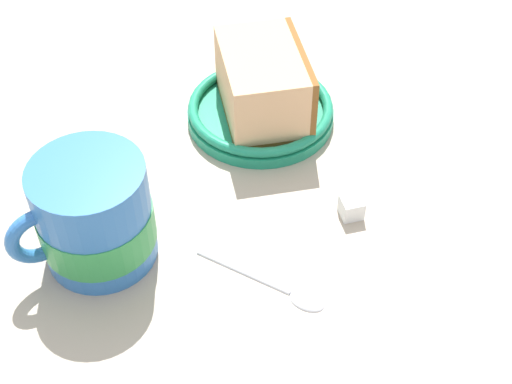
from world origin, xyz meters
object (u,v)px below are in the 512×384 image
at_px(tea_mug, 94,216).
at_px(sugar_cube, 351,207).
at_px(small_plate, 260,111).
at_px(teaspoon, 287,289).
at_px(cake_slice, 263,83).

bearing_deg(tea_mug, sugar_cube, 179.46).
relative_size(small_plate, teaspoon, 1.52).
distance_m(small_plate, cake_slice, 0.03).
distance_m(small_plate, tea_mug, 0.22).
relative_size(tea_mug, teaspoon, 1.21).
bearing_deg(small_plate, teaspoon, 83.52).
distance_m(cake_slice, tea_mug, 0.22).
relative_size(small_plate, tea_mug, 1.25).
xyz_separation_m(small_plate, cake_slice, (-0.00, 0.00, 0.03)).
distance_m(tea_mug, teaspoon, 0.17).
bearing_deg(cake_slice, sugar_cube, 108.44).
bearing_deg(small_plate, cake_slice, 179.52).
relative_size(tea_mug, sugar_cube, 6.26).
bearing_deg(tea_mug, small_plate, -139.63).
bearing_deg(tea_mug, teaspoon, 153.21).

